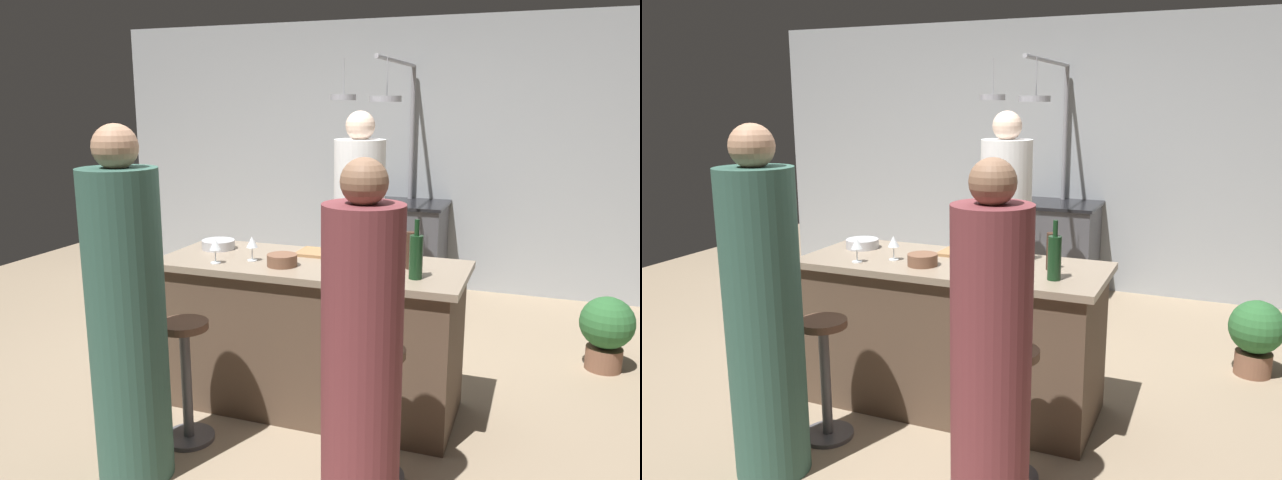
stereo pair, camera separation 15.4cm
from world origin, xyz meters
TOP-DOWN VIEW (x-y plane):
  - ground_plane at (0.00, 0.00)m, footprint 9.00×9.00m
  - back_wall at (0.00, 2.85)m, footprint 6.40×0.16m
  - kitchen_island at (0.00, 0.00)m, footprint 1.80×0.72m
  - stove_range at (0.00, 2.45)m, footprint 0.80×0.64m
  - chef at (-0.02, 1.02)m, footprint 0.37×0.37m
  - bar_stool_left at (-0.48, -0.62)m, footprint 0.28×0.28m
  - guest_left at (-0.55, -0.99)m, footprint 0.36×0.36m
  - bar_stool_right at (0.58, -0.62)m, footprint 0.28×0.28m
  - guest_right at (0.60, -0.96)m, footprint 0.34×0.34m
  - overhead_pot_rack at (-0.04, 2.05)m, footprint 0.58×1.39m
  - potted_plant at (1.72, 1.17)m, footprint 0.36×0.36m
  - cutting_board at (0.01, 0.19)m, footprint 0.32×0.22m
  - pepper_mill at (0.57, 0.05)m, footprint 0.05×0.05m
  - wine_bottle_dark at (0.23, 0.05)m, footprint 0.07×0.07m
  - wine_bottle_green at (0.39, 0.22)m, footprint 0.07×0.07m
  - wine_bottle_red at (0.64, -0.14)m, footprint 0.07×0.07m
  - wine_glass_near_right_guest at (-0.51, -0.22)m, footprint 0.07×0.07m
  - wine_glass_near_left_guest at (-0.33, -0.09)m, footprint 0.07×0.07m
  - wine_glass_by_chef at (0.22, -0.07)m, footprint 0.07×0.07m
  - mixing_bowl_steel at (-0.67, 0.11)m, footprint 0.21×0.21m
  - mixing_bowl_wooden at (-0.12, -0.14)m, footprint 0.17×0.17m

SIDE VIEW (x-z plane):
  - ground_plane at x=0.00m, z-range 0.00..0.00m
  - potted_plant at x=1.72m, z-range 0.04..0.56m
  - bar_stool_left at x=-0.48m, z-range 0.04..0.72m
  - bar_stool_right at x=0.58m, z-range 0.04..0.72m
  - stove_range at x=0.00m, z-range 0.00..0.89m
  - kitchen_island at x=0.00m, z-range 0.00..0.90m
  - guest_right at x=0.60m, z-range -0.06..1.55m
  - guest_left at x=-0.55m, z-range -0.06..1.66m
  - chef at x=-0.02m, z-range -0.06..1.69m
  - cutting_board at x=0.01m, z-range 0.90..0.92m
  - mixing_bowl_steel at x=-0.67m, z-range 0.90..0.96m
  - mixing_bowl_wooden at x=-0.12m, z-range 0.90..0.97m
  - pepper_mill at x=0.57m, z-range 0.90..1.11m
  - wine_glass_near_right_guest at x=-0.51m, z-range 0.93..1.08m
  - wine_glass_near_left_guest at x=-0.33m, z-range 0.93..1.08m
  - wine_glass_by_chef at x=0.22m, z-range 0.93..1.08m
  - wine_bottle_green at x=0.39m, z-range 0.86..1.15m
  - wine_bottle_red at x=0.64m, z-range 0.86..1.18m
  - wine_bottle_dark at x=0.23m, z-range 0.86..1.18m
  - back_wall at x=0.00m, z-range 0.00..2.60m
  - overhead_pot_rack at x=-0.04m, z-range 0.51..2.68m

